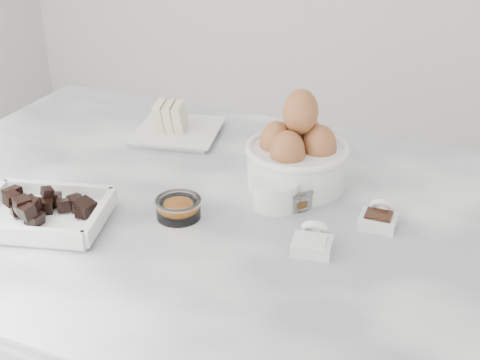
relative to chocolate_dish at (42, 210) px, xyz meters
The scene contains 9 objects.
marble_slab 0.29m from the chocolate_dish, 33.65° to the left, with size 1.20×0.80×0.04m, color white.
chocolate_dish is the anchor object (origin of this frame).
butter_plate 0.39m from the chocolate_dish, 85.53° to the left, with size 0.20×0.20×0.07m.
sugar_ramekin 0.38m from the chocolate_dish, 32.02° to the left, with size 0.08×0.08×0.05m.
egg_bowl 0.43m from the chocolate_dish, 41.51° to the left, with size 0.18×0.18×0.17m.
honey_bowl 0.40m from the chocolate_dish, 32.59° to the left, with size 0.08×0.08×0.03m.
zest_bowl 0.21m from the chocolate_dish, 28.51° to the left, with size 0.08×0.08×0.03m.
vanilla_spoon 0.53m from the chocolate_dish, 22.70° to the left, with size 0.06×0.07×0.04m.
salt_spoon 0.43m from the chocolate_dish, 13.23° to the left, with size 0.06×0.08×0.04m.
Camera 1 is at (0.41, -0.87, 1.50)m, focal length 50.00 mm.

